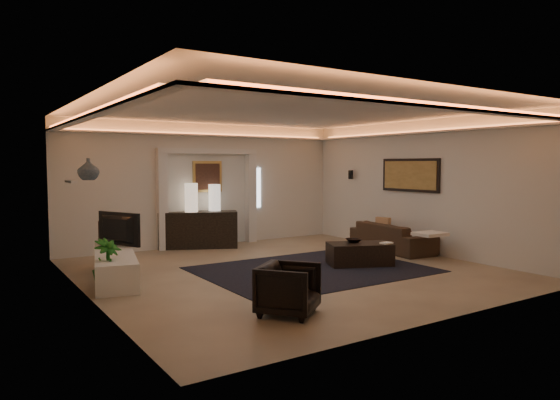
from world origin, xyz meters
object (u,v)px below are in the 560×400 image
console (198,231)px  sofa (392,237)px  armchair (289,289)px  coffee_table (360,255)px

console → sofa: console is taller
sofa → armchair: size_ratio=2.91×
coffee_table → sofa: bearing=50.1°
sofa → console: bearing=57.9°
armchair → console: bearing=39.5°
sofa → armchair: armchair is taller
sofa → coffee_table: sofa is taller
coffee_table → console: bearing=140.2°
sofa → coffee_table: size_ratio=1.78×
sofa → coffee_table: (-1.73, -0.85, -0.10)m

